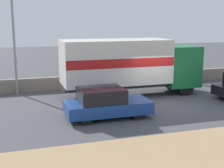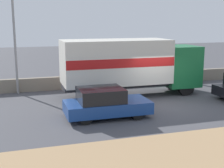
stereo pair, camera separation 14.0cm
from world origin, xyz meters
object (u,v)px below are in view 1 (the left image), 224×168
Objects in this scene: pedestrian at (193,71)px; car_hatchback at (105,103)px; street_lamp at (14,34)px; box_truck at (128,64)px.

car_hatchback is at bearing -145.25° from pedestrian.
street_lamp reaches higher than pedestrian.
street_lamp is 12.33m from pedestrian.
street_lamp is 1.58× the size of car_hatchback.
car_hatchback is at bearing -123.68° from box_truck.
box_truck reaches higher than car_hatchback.
box_truck reaches higher than pedestrian.
pedestrian is (12.01, -0.52, -2.73)m from street_lamp.
street_lamp is at bearing 122.06° from car_hatchback.
pedestrian is at bearing 19.16° from box_truck.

